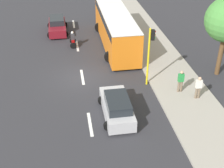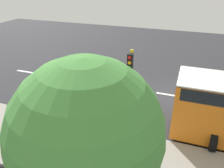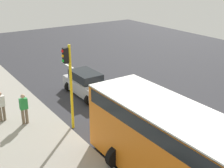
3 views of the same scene
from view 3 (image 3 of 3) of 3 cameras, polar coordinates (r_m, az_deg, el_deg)
name	(u,v)px [view 3 (image 3 of 3)]	position (r m, az deg, el deg)	size (l,w,h in m)	color
ground_plane	(163,119)	(17.55, 9.64, -6.47)	(40.00, 60.00, 0.10)	#2D2D33
sidewalk	(47,157)	(14.17, -12.06, -13.26)	(4.00, 60.00, 0.15)	#9E998E
lane_stripe_far_north	(69,66)	(26.80, -8.15, 3.43)	(0.20, 2.40, 0.01)	white
lane_stripe_north	(106,86)	(21.83, -1.14, -0.43)	(0.20, 2.40, 0.01)	white
lane_stripe_mid	(164,118)	(17.53, 9.65, -6.31)	(0.20, 2.40, 0.01)	white
car_silver	(88,84)	(20.25, -4.58, -0.09)	(2.12, 4.20, 1.52)	#B7B7BC
city_bus	(204,162)	(10.93, 16.88, -13.89)	(3.20, 11.00, 3.16)	orange
pedestrian_near_signal	(1,105)	(17.36, -20.11, -3.79)	(0.40, 0.24, 1.69)	#72604C
pedestrian_by_tree	(24,108)	(16.67, -16.20, -4.35)	(0.40, 0.24, 1.69)	#72604C
traffic_light_corner	(69,76)	(15.21, -8.11, 1.49)	(0.49, 0.24, 4.50)	yellow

